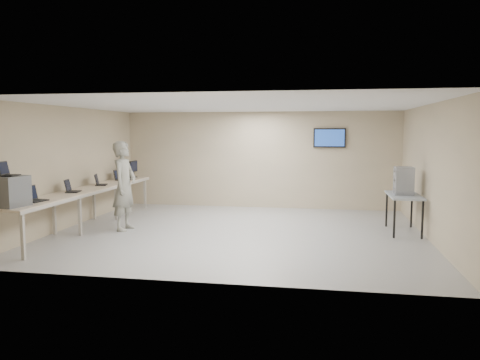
% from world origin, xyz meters
% --- Properties ---
extents(room, '(8.01, 7.01, 2.81)m').
position_xyz_m(room, '(0.03, 0.06, 1.41)').
color(room, '#9D9D9D').
rests_on(room, ground).
extents(workbench, '(0.76, 6.00, 0.90)m').
position_xyz_m(workbench, '(-3.59, 0.00, 0.83)').
color(workbench, beige).
rests_on(workbench, ground).
extents(equipment_box, '(0.54, 0.60, 0.55)m').
position_xyz_m(equipment_box, '(-3.65, -2.63, 1.17)').
color(equipment_box, slate).
rests_on(equipment_box, workbench).
extents(laptop_on_box, '(0.32, 0.36, 0.26)m').
position_xyz_m(laptop_on_box, '(-3.70, -2.63, 1.52)').
color(laptop_on_box, black).
rests_on(laptop_on_box, equipment_box).
extents(laptop_0, '(0.38, 0.43, 0.30)m').
position_xyz_m(laptop_0, '(-3.63, -2.01, 0.98)').
color(laptop_0, black).
rests_on(laptop_0, workbench).
extents(laptop_1, '(0.37, 0.41, 0.28)m').
position_xyz_m(laptop_1, '(-3.65, -0.62, 0.97)').
color(laptop_1, black).
rests_on(laptop_1, workbench).
extents(laptop_2, '(0.38, 0.41, 0.27)m').
position_xyz_m(laptop_2, '(-3.65, 0.73, 0.97)').
color(laptop_2, black).
rests_on(laptop_2, workbench).
extents(laptop_3, '(0.39, 0.43, 0.29)m').
position_xyz_m(laptop_3, '(-3.63, 1.97, 0.97)').
color(laptop_3, black).
rests_on(laptop_3, workbench).
extents(monitor_near, '(0.19, 0.42, 0.42)m').
position_xyz_m(monitor_near, '(-3.60, 2.50, 1.15)').
color(monitor_near, black).
rests_on(monitor_near, workbench).
extents(monitor_far, '(0.22, 0.49, 0.48)m').
position_xyz_m(monitor_far, '(-3.60, 2.75, 1.19)').
color(monitor_far, black).
rests_on(monitor_far, workbench).
extents(soldier, '(0.51, 0.75, 2.01)m').
position_xyz_m(soldier, '(-2.59, -0.18, 1.01)').
color(soldier, gray).
rests_on(soldier, ground).
extents(side_table, '(0.66, 1.41, 0.85)m').
position_xyz_m(side_table, '(3.60, 0.63, 0.77)').
color(side_table, '#969FA8').
rests_on(side_table, ground).
extents(storage_bins, '(0.39, 0.43, 0.61)m').
position_xyz_m(storage_bins, '(3.58, 0.63, 1.15)').
color(storage_bins, '#9297A1').
rests_on(storage_bins, side_table).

